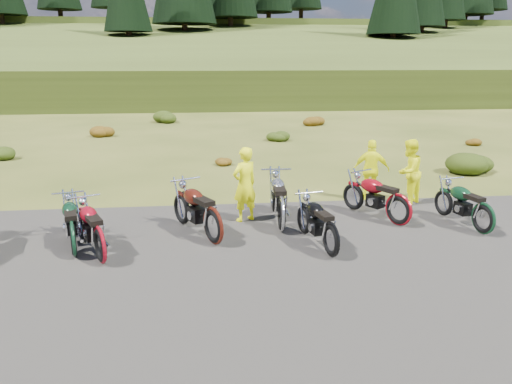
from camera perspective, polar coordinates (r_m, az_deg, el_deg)
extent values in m
plane|color=#394316|center=(10.09, 0.39, -7.97)|extent=(300.00, 300.00, 0.00)
cube|color=black|center=(8.30, 1.97, -13.39)|extent=(20.00, 12.00, 0.04)
cube|color=#364216|center=(119.28, -5.68, 13.32)|extent=(300.00, 90.00, 9.17)
cylinder|color=black|center=(76.85, -27.02, 16.93)|extent=(0.70, 0.70, 2.20)
cylinder|color=black|center=(80.90, -21.42, 18.20)|extent=(0.70, 0.70, 2.20)
cylinder|color=black|center=(85.59, -16.31, 18.94)|extent=(0.70, 0.70, 2.20)
cylinder|color=black|center=(59.76, -14.28, 16.49)|extent=(0.70, 0.70, 2.20)
cylinder|color=black|center=(65.30, -8.13, 17.70)|extent=(0.70, 0.70, 2.20)
cylinder|color=black|center=(71.44, -2.93, 18.57)|extent=(0.70, 0.70, 2.20)
cylinder|color=black|center=(78.04, 1.45, 19.19)|extent=(0.70, 0.70, 2.20)
cylinder|color=black|center=(84.97, 5.16, 19.49)|extent=(0.70, 0.70, 2.20)
cylinder|color=black|center=(62.26, 15.32, 16.17)|extent=(0.70, 0.70, 2.20)
cylinder|color=black|center=(70.11, 18.35, 16.77)|extent=(0.70, 0.70, 2.20)
cylinder|color=black|center=(78.12, 20.78, 17.22)|extent=(0.70, 0.70, 2.20)
cylinder|color=black|center=(86.24, 22.76, 17.56)|extent=(0.70, 0.70, 2.20)
cylinder|color=black|center=(94.43, 24.41, 17.83)|extent=(0.70, 0.70, 2.20)
ellipsoid|color=black|center=(22.34, -27.16, 4.13)|extent=(1.03, 1.03, 0.61)
ellipsoid|color=#66310C|center=(26.56, -17.30, 6.83)|extent=(1.30, 1.30, 0.77)
ellipsoid|color=black|center=(31.39, -10.24, 8.62)|extent=(1.56, 1.56, 0.92)
ellipsoid|color=#66310C|center=(18.80, -3.97, 3.74)|extent=(0.77, 0.77, 0.45)
ellipsoid|color=black|center=(24.25, 2.45, 6.56)|extent=(1.03, 1.03, 0.61)
ellipsoid|color=#66310C|center=(29.93, 6.51, 8.30)|extent=(1.30, 1.30, 0.77)
ellipsoid|color=black|center=(19.12, 23.38, 3.42)|extent=(1.56, 1.56, 0.92)
ellipsoid|color=#66310C|center=(25.12, 23.33, 5.45)|extent=(0.77, 0.77, 0.45)
imported|color=#F2F60C|center=(12.18, -1.30, 0.75)|extent=(0.80, 0.72, 1.85)
imported|color=#F2F60C|center=(14.24, 17.01, 2.10)|extent=(1.10, 1.08, 1.79)
imported|color=#F2F60C|center=(14.42, 13.03, 2.37)|extent=(1.07, 0.66, 1.71)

